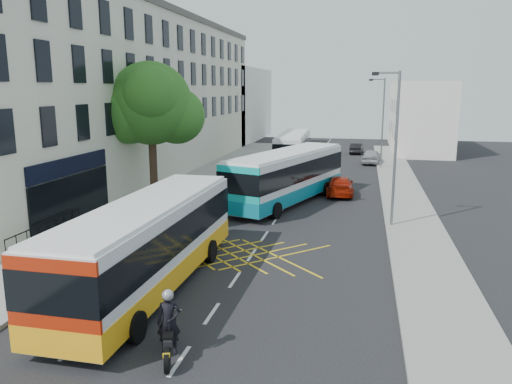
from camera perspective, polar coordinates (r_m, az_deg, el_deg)
The scene contains 21 objects.
ground at distance 16.99m, azimuth -5.06°, elevation -13.66°, with size 120.00×120.00×0.00m, color black.
pavement_left at distance 33.20m, azimuth -11.49°, elevation -0.99°, with size 5.00×70.00×0.15m, color gray.
pavement_right at distance 30.63m, azimuth 17.16°, elevation -2.36°, with size 3.00×70.00×0.15m, color gray.
terrace_main at distance 43.33m, azimuth -13.57°, elevation 10.77°, with size 8.30×45.00×13.50m.
terrace_far at distance 72.11m, azimuth -2.89°, elevation 9.96°, with size 8.00×20.00×10.00m, color silver.
building_right at distance 63.04m, azimuth 18.11°, elevation 8.23°, with size 6.00×18.00×8.00m, color silver.
street_tree at distance 32.40m, azimuth -11.98°, elevation 9.78°, with size 6.30×5.70×8.80m.
lamp_near at distance 26.81m, azimuth 15.49°, elevation 5.65°, with size 1.45×0.15×8.00m.
lamp_far at distance 46.73m, azimuth 14.18°, elevation 8.16°, with size 1.45×0.15×8.00m.
railings at distance 25.41m, azimuth -22.81°, elevation -4.13°, with size 0.08×5.60×1.14m, color black, non-canonical shape.
bus_near at distance 18.74m, azimuth -12.16°, elevation -5.74°, with size 3.02×11.69×3.28m.
bus_mid at distance 32.06m, azimuth 3.55°, elevation 1.84°, with size 6.35×12.14×3.34m.
bus_far at distance 48.49m, azimuth 4.23°, elevation 5.04°, with size 3.01×10.96×3.06m.
motorbike at distance 14.28m, azimuth -9.91°, elevation -14.81°, with size 0.87×2.18×1.99m.
parked_car_blue at distance 19.12m, azimuth -20.99°, elevation -9.35°, with size 1.53×3.79×1.29m, color #0D1337.
parked_car_silver at distance 22.82m, azimuth -13.63°, elevation -5.21°, with size 1.57×4.51×1.49m, color #94989B.
red_hatchback at distance 35.13m, azimuth 9.55°, elevation 0.74°, with size 1.83×4.50×1.31m, color #A71B07.
distant_car_grey at distance 56.17m, azimuth 6.66°, elevation 4.90°, with size 2.08×4.51×1.25m, color #3D4044.
distant_car_silver at distance 50.44m, azimuth 13.05°, elevation 4.00°, with size 1.68×4.17×1.42m, color #9D9FA4.
distant_car_dark at distance 57.90m, azimuth 11.42°, elevation 4.92°, with size 1.26×3.62×1.19m, color black.
pedestrian_far at distance 20.32m, azimuth -23.79°, elevation -7.22°, with size 1.02×0.42×1.74m, color gray.
Camera 1 is at (4.64, -14.63, 7.29)m, focal length 35.00 mm.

